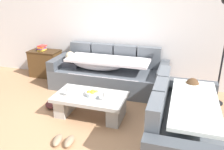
{
  "coord_description": "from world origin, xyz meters",
  "views": [
    {
      "loc": [
        1.47,
        -2.82,
        2.1
      ],
      "look_at": [
        0.29,
        1.01,
        0.55
      ],
      "focal_mm": 37.46,
      "sensor_mm": 36.0,
      "label": 1
    }
  ],
  "objects_px": {
    "coffee_table": "(90,103)",
    "wine_glass_near_right": "(105,95)",
    "fruit_bowl": "(94,93)",
    "wine_glass_near_left": "(68,90)",
    "book_stack_on_cabinet": "(42,48)",
    "pair_of_shoes": "(63,141)",
    "side_cabinet": "(45,63)",
    "couch_along_wall": "(107,73)",
    "couch_near_window": "(184,122)",
    "open_magazine": "(104,95)",
    "crumpled_garment": "(55,103)",
    "floor_lamp": "(222,46)"
  },
  "relations": [
    {
      "from": "coffee_table",
      "to": "pair_of_shoes",
      "type": "height_order",
      "value": "coffee_table"
    },
    {
      "from": "fruit_bowl",
      "to": "crumpled_garment",
      "type": "bearing_deg",
      "value": 173.07
    },
    {
      "from": "wine_glass_near_left",
      "to": "couch_along_wall",
      "type": "bearing_deg",
      "value": 79.95
    },
    {
      "from": "side_cabinet",
      "to": "floor_lamp",
      "type": "height_order",
      "value": "floor_lamp"
    },
    {
      "from": "couch_along_wall",
      "to": "crumpled_garment",
      "type": "relative_size",
      "value": 6.1
    },
    {
      "from": "book_stack_on_cabinet",
      "to": "wine_glass_near_left",
      "type": "bearing_deg",
      "value": -46.63
    },
    {
      "from": "wine_glass_near_right",
      "to": "pair_of_shoes",
      "type": "xyz_separation_m",
      "value": [
        -0.39,
        -0.7,
        -0.45
      ]
    },
    {
      "from": "fruit_bowl",
      "to": "pair_of_shoes",
      "type": "bearing_deg",
      "value": -99.42
    },
    {
      "from": "couch_near_window",
      "to": "coffee_table",
      "type": "height_order",
      "value": "couch_near_window"
    },
    {
      "from": "fruit_bowl",
      "to": "pair_of_shoes",
      "type": "xyz_separation_m",
      "value": [
        -0.14,
        -0.84,
        -0.38
      ]
    },
    {
      "from": "open_magazine",
      "to": "crumpled_garment",
      "type": "distance_m",
      "value": 1.03
    },
    {
      "from": "couch_along_wall",
      "to": "book_stack_on_cabinet",
      "type": "distance_m",
      "value": 1.77
    },
    {
      "from": "fruit_bowl",
      "to": "crumpled_garment",
      "type": "height_order",
      "value": "fruit_bowl"
    },
    {
      "from": "coffee_table",
      "to": "pair_of_shoes",
      "type": "bearing_deg",
      "value": -95.65
    },
    {
      "from": "open_magazine",
      "to": "side_cabinet",
      "type": "height_order",
      "value": "side_cabinet"
    },
    {
      "from": "wine_glass_near_right",
      "to": "couch_near_window",
      "type": "bearing_deg",
      "value": -8.39
    },
    {
      "from": "side_cabinet",
      "to": "book_stack_on_cabinet",
      "type": "distance_m",
      "value": 0.38
    },
    {
      "from": "fruit_bowl",
      "to": "wine_glass_near_left",
      "type": "bearing_deg",
      "value": -158.1
    },
    {
      "from": "pair_of_shoes",
      "to": "side_cabinet",
      "type": "bearing_deg",
      "value": 126.51
    },
    {
      "from": "open_magazine",
      "to": "wine_glass_near_left",
      "type": "bearing_deg",
      "value": -174.04
    },
    {
      "from": "coffee_table",
      "to": "crumpled_garment",
      "type": "relative_size",
      "value": 3.0
    },
    {
      "from": "wine_glass_near_left",
      "to": "book_stack_on_cabinet",
      "type": "bearing_deg",
      "value": 133.37
    },
    {
      "from": "wine_glass_near_left",
      "to": "wine_glass_near_right",
      "type": "relative_size",
      "value": 1.0
    },
    {
      "from": "wine_glass_near_left",
      "to": "floor_lamp",
      "type": "xyz_separation_m",
      "value": [
        2.36,
        1.21,
        0.62
      ]
    },
    {
      "from": "couch_near_window",
      "to": "book_stack_on_cabinet",
      "type": "xyz_separation_m",
      "value": [
        -3.33,
        1.74,
        0.36
      ]
    },
    {
      "from": "book_stack_on_cabinet",
      "to": "crumpled_garment",
      "type": "xyz_separation_m",
      "value": [
        1.05,
        -1.31,
        -0.64
      ]
    },
    {
      "from": "coffee_table",
      "to": "open_magazine",
      "type": "relative_size",
      "value": 4.29
    },
    {
      "from": "wine_glass_near_right",
      "to": "crumpled_garment",
      "type": "xyz_separation_m",
      "value": [
        -1.06,
        0.25,
        -0.44
      ]
    },
    {
      "from": "open_magazine",
      "to": "side_cabinet",
      "type": "xyz_separation_m",
      "value": [
        -1.97,
        1.36,
        -0.06
      ]
    },
    {
      "from": "open_magazine",
      "to": "book_stack_on_cabinet",
      "type": "distance_m",
      "value": 2.47
    },
    {
      "from": "couch_near_window",
      "to": "coffee_table",
      "type": "xyz_separation_m",
      "value": [
        -1.52,
        0.31,
        -0.1
      ]
    },
    {
      "from": "couch_near_window",
      "to": "side_cabinet",
      "type": "height_order",
      "value": "couch_near_window"
    },
    {
      "from": "couch_along_wall",
      "to": "open_magazine",
      "type": "xyz_separation_m",
      "value": [
        0.32,
        -1.13,
        0.06
      ]
    },
    {
      "from": "floor_lamp",
      "to": "fruit_bowl",
      "type": "bearing_deg",
      "value": -151.9
    },
    {
      "from": "pair_of_shoes",
      "to": "fruit_bowl",
      "type": "bearing_deg",
      "value": 80.58
    },
    {
      "from": "wine_glass_near_left",
      "to": "book_stack_on_cabinet",
      "type": "height_order",
      "value": "book_stack_on_cabinet"
    },
    {
      "from": "couch_along_wall",
      "to": "wine_glass_near_right",
      "type": "distance_m",
      "value": 1.4
    },
    {
      "from": "coffee_table",
      "to": "side_cabinet",
      "type": "height_order",
      "value": "side_cabinet"
    },
    {
      "from": "couch_along_wall",
      "to": "fruit_bowl",
      "type": "relative_size",
      "value": 8.71
    },
    {
      "from": "wine_glass_near_left",
      "to": "floor_lamp",
      "type": "relative_size",
      "value": 0.09
    },
    {
      "from": "coffee_table",
      "to": "wine_glass_near_right",
      "type": "bearing_deg",
      "value": -23.82
    },
    {
      "from": "wine_glass_near_left",
      "to": "side_cabinet",
      "type": "relative_size",
      "value": 0.23
    },
    {
      "from": "book_stack_on_cabinet",
      "to": "crumpled_garment",
      "type": "bearing_deg",
      "value": -51.27
    },
    {
      "from": "couch_along_wall",
      "to": "wine_glass_near_right",
      "type": "height_order",
      "value": "couch_along_wall"
    },
    {
      "from": "couch_along_wall",
      "to": "crumpled_garment",
      "type": "bearing_deg",
      "value": -121.51
    },
    {
      "from": "couch_along_wall",
      "to": "crumpled_garment",
      "type": "xyz_separation_m",
      "value": [
        -0.66,
        -1.08,
        -0.27
      ]
    },
    {
      "from": "fruit_bowl",
      "to": "wine_glass_near_left",
      "type": "relative_size",
      "value": 1.69
    },
    {
      "from": "fruit_bowl",
      "to": "wine_glass_near_right",
      "type": "height_order",
      "value": "wine_glass_near_right"
    },
    {
      "from": "pair_of_shoes",
      "to": "crumpled_garment",
      "type": "height_order",
      "value": "crumpled_garment"
    },
    {
      "from": "couch_near_window",
      "to": "book_stack_on_cabinet",
      "type": "relative_size",
      "value": 8.52
    }
  ]
}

